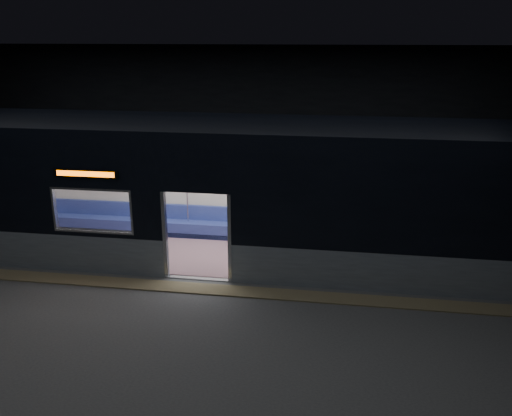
# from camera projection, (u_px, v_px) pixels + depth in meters

# --- Properties ---
(station_floor) EXTENTS (24.00, 14.00, 0.01)m
(station_floor) POSITION_uv_depth(u_px,v_px,m) (186.00, 301.00, 11.31)
(station_floor) COLOR #47494C
(station_floor) RESTS_ON ground
(station_envelope) EXTENTS (24.00, 14.00, 5.00)m
(station_envelope) POSITION_uv_depth(u_px,v_px,m) (178.00, 126.00, 10.18)
(station_envelope) COLOR black
(station_envelope) RESTS_ON station_floor
(tactile_strip) EXTENTS (22.80, 0.50, 0.03)m
(tactile_strip) POSITION_uv_depth(u_px,v_px,m) (193.00, 288.00, 11.82)
(tactile_strip) COLOR #8C7F59
(tactile_strip) RESTS_ON station_floor
(metro_car) EXTENTS (18.00, 3.04, 3.35)m
(metro_car) POSITION_uv_depth(u_px,v_px,m) (212.00, 184.00, 13.13)
(metro_car) COLOR #8A97A4
(metro_car) RESTS_ON station_floor
(passenger) EXTENTS (0.44, 0.75, 1.47)m
(passenger) POSITION_uv_depth(u_px,v_px,m) (273.00, 213.00, 14.18)
(passenger) COLOR black
(passenger) RESTS_ON metro_car
(handbag) EXTENTS (0.32, 0.28, 0.16)m
(handbag) POSITION_uv_depth(u_px,v_px,m) (272.00, 221.00, 13.99)
(handbag) COLOR black
(handbag) RESTS_ON passenger
(transit_map) EXTENTS (1.00, 0.03, 0.65)m
(transit_map) POSITION_uv_depth(u_px,v_px,m) (293.00, 187.00, 14.21)
(transit_map) COLOR white
(transit_map) RESTS_ON metro_car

